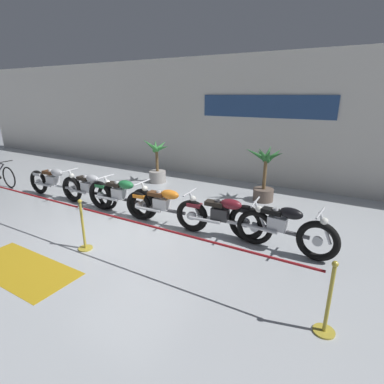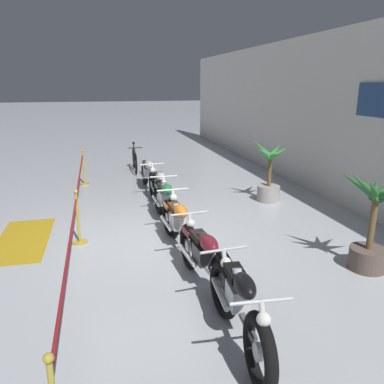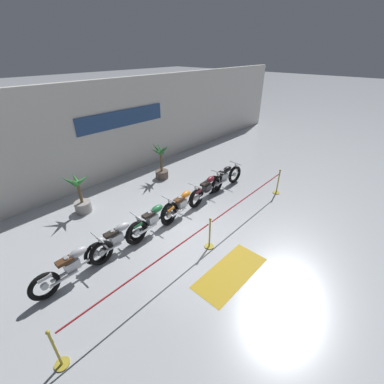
{
  "view_description": "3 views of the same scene",
  "coord_description": "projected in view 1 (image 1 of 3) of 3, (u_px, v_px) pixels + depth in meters",
  "views": [
    {
      "loc": [
        4.47,
        -4.8,
        2.96
      ],
      "look_at": [
        1.12,
        1.04,
        0.75
      ],
      "focal_mm": 28.0,
      "sensor_mm": 36.0,
      "label": 1
    },
    {
      "loc": [
        6.83,
        -0.77,
        2.91
      ],
      "look_at": [
        0.28,
        0.9,
        0.95
      ],
      "focal_mm": 35.0,
      "sensor_mm": 36.0,
      "label": 2
    },
    {
      "loc": [
        -4.82,
        -4.82,
        5.27
      ],
      "look_at": [
        1.06,
        0.48,
        0.8
      ],
      "focal_mm": 24.0,
      "sensor_mm": 36.0,
      "label": 3
    }
  ],
  "objects": [
    {
      "name": "motorcycle_silver_1",
      "position": [
        89.0,
        188.0,
        8.3
      ],
      "size": [
        2.09,
        0.62,
        0.92
      ],
      "color": "black",
      "rests_on": "ground"
    },
    {
      "name": "motorcycle_black_5",
      "position": [
        280.0,
        227.0,
        5.84
      ],
      "size": [
        2.22,
        0.62,
        0.97
      ],
      "color": "black",
      "rests_on": "ground"
    },
    {
      "name": "floor_banner",
      "position": [
        21.0,
        268.0,
        5.32
      ],
      "size": [
        2.25,
        0.99,
        0.01
      ],
      "primitive_type": "cube",
      "rotation": [
        0.0,
        0.0,
        -0.01
      ],
      "color": "#B78E19",
      "rests_on": "ground"
    },
    {
      "name": "motorcycle_orange_3",
      "position": [
        164.0,
        206.0,
        6.99
      ],
      "size": [
        2.14,
        0.62,
        0.93
      ],
      "color": "black",
      "rests_on": "ground"
    },
    {
      "name": "motorcycle_silver_0",
      "position": [
        54.0,
        182.0,
        8.86
      ],
      "size": [
        2.24,
        0.62,
        0.95
      ],
      "color": "black",
      "rests_on": "ground"
    },
    {
      "name": "bicycle",
      "position": [
        0.0,
        175.0,
        10.05
      ],
      "size": [
        1.73,
        0.48,
        0.96
      ],
      "color": "black",
      "rests_on": "ground"
    },
    {
      "name": "back_wall",
      "position": [
        222.0,
        119.0,
        10.55
      ],
      "size": [
        28.0,
        0.29,
        4.2
      ],
      "color": "silver",
      "rests_on": "ground"
    },
    {
      "name": "potted_palm_left_of_row",
      "position": [
        157.0,
        166.0,
        10.4
      ],
      "size": [
        0.92,
        0.94,
        1.6
      ],
      "color": "gray",
      "rests_on": "ground"
    },
    {
      "name": "ground_plane",
      "position": [
        128.0,
        227.0,
        6.99
      ],
      "size": [
        120.0,
        120.0,
        0.0
      ],
      "primitive_type": "plane",
      "color": "#B2B7BC"
    },
    {
      "name": "potted_palm_right_of_row",
      "position": [
        265.0,
        177.0,
        8.51
      ],
      "size": [
        1.04,
        0.99,
        1.66
      ],
      "color": "brown",
      "rests_on": "ground"
    },
    {
      "name": "motorcycle_maroon_4",
      "position": [
        223.0,
        217.0,
        6.34
      ],
      "size": [
        2.15,
        0.62,
        0.95
      ],
      "color": "black",
      "rests_on": "ground"
    },
    {
      "name": "stanchion_far_left",
      "position": [
        37.0,
        203.0,
        6.43
      ],
      "size": [
        8.97,
        0.28,
        1.05
      ],
      "color": "gold",
      "rests_on": "ground"
    },
    {
      "name": "motorcycle_green_2",
      "position": [
        121.0,
        196.0,
        7.62
      ],
      "size": [
        2.2,
        0.62,
        0.97
      ],
      "color": "black",
      "rests_on": "ground"
    },
    {
      "name": "stanchion_mid_right",
      "position": [
        327.0,
        309.0,
        3.79
      ],
      "size": [
        0.28,
        0.28,
        1.05
      ],
      "color": "gold",
      "rests_on": "ground"
    },
    {
      "name": "stanchion_mid_left",
      "position": [
        84.0,
        233.0,
        5.9
      ],
      "size": [
        0.28,
        0.28,
        1.05
      ],
      "color": "gold",
      "rests_on": "ground"
    }
  ]
}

